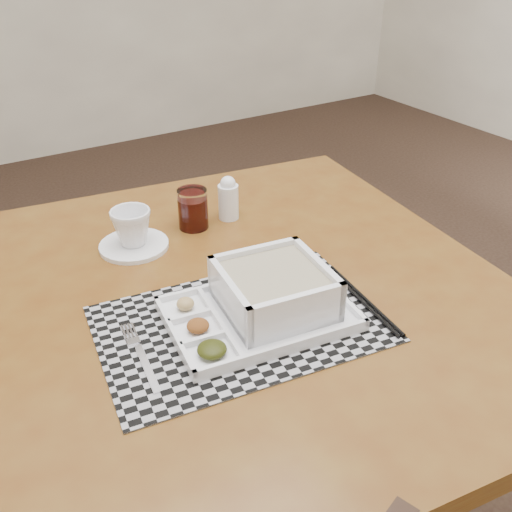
# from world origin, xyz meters

# --- Properties ---
(floor) EXTENTS (5.00, 5.00, 0.00)m
(floor) POSITION_xyz_m (0.00, 0.00, 0.00)
(floor) COLOR black
(floor) RESTS_ON ground
(dining_table) EXTENTS (1.22, 1.22, 0.81)m
(dining_table) POSITION_xyz_m (-0.82, -0.63, 0.73)
(dining_table) COLOR #5A2E10
(dining_table) RESTS_ON ground
(placemat) EXTENTS (0.53, 0.39, 0.00)m
(placemat) POSITION_xyz_m (-0.85, -0.74, 0.82)
(placemat) COLOR #98979E
(placemat) RESTS_ON dining_table
(serving_tray) EXTENTS (0.35, 0.26, 0.09)m
(serving_tray) POSITION_xyz_m (-0.79, -0.74, 0.85)
(serving_tray) COLOR white
(serving_tray) RESTS_ON placemat
(fork) EXTENTS (0.04, 0.19, 0.00)m
(fork) POSITION_xyz_m (-1.03, -0.73, 0.82)
(fork) COLOR silver
(fork) RESTS_ON placemat
(spoon) EXTENTS (0.04, 0.18, 0.01)m
(spoon) POSITION_xyz_m (-0.64, -0.71, 0.82)
(spoon) COLOR silver
(spoon) RESTS_ON placemat
(chopsticks) EXTENTS (0.05, 0.24, 0.01)m
(chopsticks) POSITION_xyz_m (-0.62, -0.80, 0.82)
(chopsticks) COLOR black
(chopsticks) RESTS_ON placemat
(saucer) EXTENTS (0.15, 0.15, 0.01)m
(saucer) POSITION_xyz_m (-0.91, -0.39, 0.82)
(saucer) COLOR white
(saucer) RESTS_ON dining_table
(cup) EXTENTS (0.11, 0.11, 0.08)m
(cup) POSITION_xyz_m (-0.91, -0.39, 0.86)
(cup) COLOR white
(cup) RESTS_ON saucer
(juice_glass) EXTENTS (0.07, 0.07, 0.09)m
(juice_glass) POSITION_xyz_m (-0.75, -0.37, 0.86)
(juice_glass) COLOR white
(juice_glass) RESTS_ON dining_table
(creamer_bottle) EXTENTS (0.05, 0.05, 0.11)m
(creamer_bottle) POSITION_xyz_m (-0.66, -0.37, 0.87)
(creamer_bottle) COLOR white
(creamer_bottle) RESTS_ON dining_table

